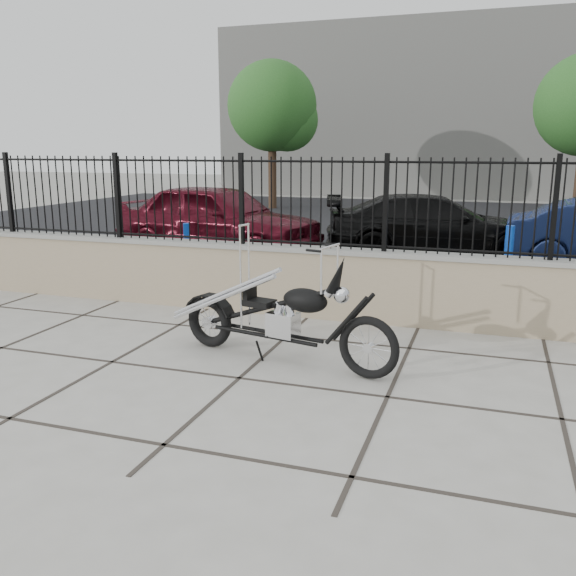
% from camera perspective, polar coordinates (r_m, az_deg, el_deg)
% --- Properties ---
extents(ground_plane, '(90.00, 90.00, 0.00)m').
position_cam_1_polar(ground_plane, '(6.24, -4.59, -8.42)').
color(ground_plane, '#99968E').
rests_on(ground_plane, ground).
extents(parking_lot, '(30.00, 30.00, 0.00)m').
position_cam_1_polar(parking_lot, '(18.12, 11.18, 5.50)').
color(parking_lot, black).
rests_on(parking_lot, ground).
extents(retaining_wall, '(14.00, 0.36, 0.96)m').
position_cam_1_polar(retaining_wall, '(8.36, 2.09, 0.58)').
color(retaining_wall, gray).
rests_on(retaining_wall, ground_plane).
extents(iron_fence, '(14.00, 0.08, 1.20)m').
position_cam_1_polar(iron_fence, '(8.19, 2.15, 7.98)').
color(iron_fence, black).
rests_on(iron_fence, retaining_wall).
extents(background_building, '(22.00, 6.00, 8.00)m').
position_cam_1_polar(background_building, '(31.96, 15.00, 15.62)').
color(background_building, beige).
rests_on(background_building, ground_plane).
extents(chopper_motorcycle, '(2.54, 0.96, 1.50)m').
position_cam_1_polar(chopper_motorcycle, '(6.50, -0.84, -0.56)').
color(chopper_motorcycle, black).
rests_on(chopper_motorcycle, ground_plane).
extents(car_red, '(4.84, 2.62, 1.56)m').
position_cam_1_polar(car_red, '(13.23, -6.57, 6.41)').
color(car_red, '#4A0A16').
rests_on(car_red, parking_lot).
extents(car_black, '(4.85, 2.91, 1.32)m').
position_cam_1_polar(car_black, '(13.39, 13.40, 5.68)').
color(car_black, black).
rests_on(car_black, parking_lot).
extents(bollard_a, '(0.14, 0.14, 0.95)m').
position_cam_1_polar(bollard_a, '(11.21, -9.42, 3.58)').
color(bollard_a, blue).
rests_on(bollard_a, ground_plane).
extents(bollard_b, '(0.15, 0.15, 1.10)m').
position_cam_1_polar(bollard_b, '(10.18, 19.89, 2.45)').
color(bollard_b, '#0E2DD9').
rests_on(bollard_b, ground_plane).
extents(tree_left, '(3.36, 3.36, 5.67)m').
position_cam_1_polar(tree_left, '(23.89, -1.51, 17.02)').
color(tree_left, '#382619').
rests_on(tree_left, ground_plane).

